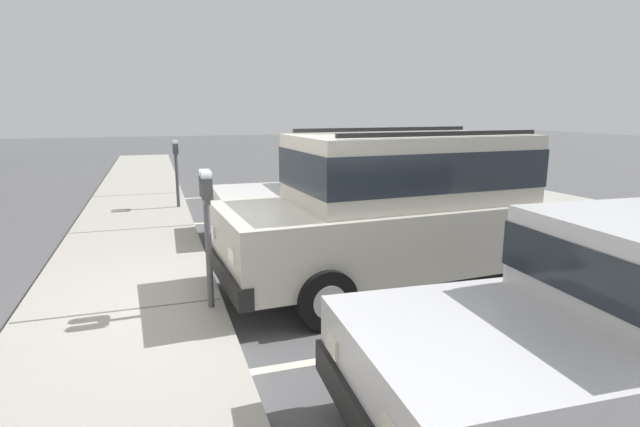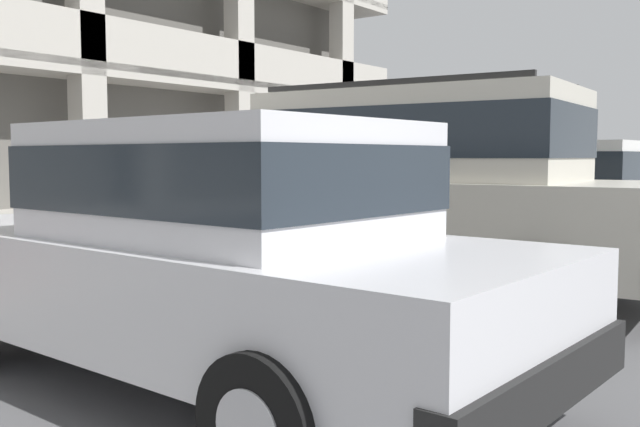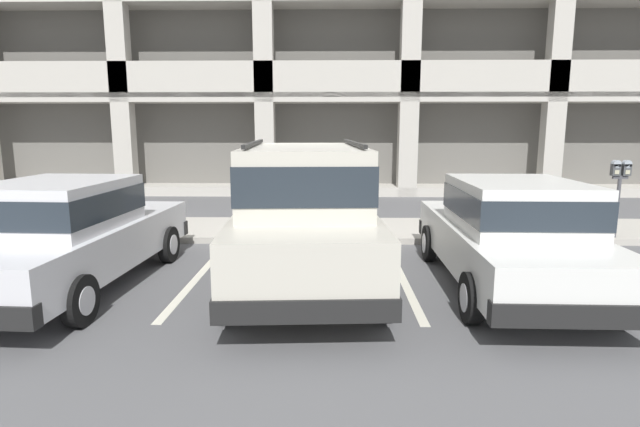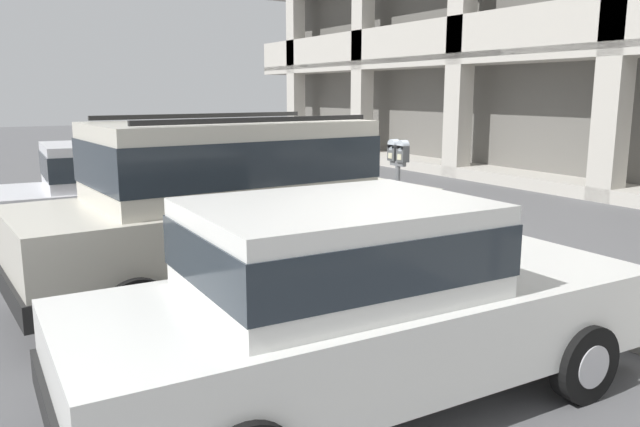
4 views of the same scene
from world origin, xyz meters
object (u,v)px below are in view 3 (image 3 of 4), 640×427
at_px(parking_meter_near, 296,178).
at_px(parking_meter_far, 620,180).
at_px(dark_hatchback, 511,231).
at_px(fire_hydrant, 53,216).
at_px(silver_suv, 304,209).
at_px(red_sedan, 68,232).

height_order(parking_meter_near, parking_meter_far, parking_meter_near).
height_order(dark_hatchback, fire_hydrant, dark_hatchback).
bearing_deg(dark_hatchback, fire_hydrant, 160.25).
distance_m(silver_suv, parking_meter_near, 2.56).
xyz_separation_m(silver_suv, dark_hatchback, (2.84, -0.23, -0.27)).
bearing_deg(dark_hatchback, silver_suv, 176.34).
bearing_deg(fire_hydrant, silver_suv, -28.37).
distance_m(red_sedan, parking_meter_far, 9.58).
relative_size(silver_suv, red_sedan, 1.07).
distance_m(silver_suv, red_sedan, 3.26).
xyz_separation_m(red_sedan, fire_hydrant, (-2.02, 3.20, -0.36)).
height_order(red_sedan, fire_hydrant, red_sedan).
bearing_deg(fire_hydrant, dark_hatchback, -20.75).
distance_m(silver_suv, dark_hatchback, 2.87).
relative_size(red_sedan, parking_meter_near, 2.97).
distance_m(parking_meter_near, fire_hydrant, 5.04).
xyz_separation_m(dark_hatchback, fire_hydrant, (-8.09, 3.07, -0.36)).
relative_size(red_sedan, dark_hatchback, 1.01).
bearing_deg(parking_meter_far, silver_suv, -156.27).
height_order(silver_suv, red_sedan, silver_suv).
height_order(dark_hatchback, parking_meter_far, parking_meter_far).
relative_size(dark_hatchback, fire_hydrant, 6.44).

